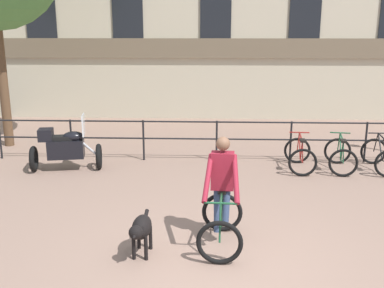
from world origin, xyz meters
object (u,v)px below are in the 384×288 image
cyclist_with_bike (222,198)px  parked_bicycle_near_lamp (300,155)px  parked_motorcycle (65,148)px  parked_bicycle_mid_left (340,156)px  parked_bicycle_mid_right (381,156)px  dog (141,229)px

cyclist_with_bike → parked_bicycle_near_lamp: cyclist_with_bike is taller
parked_motorcycle → parked_bicycle_mid_left: 6.58m
parked_motorcycle → parked_bicycle_mid_right: size_ratio=1.53×
dog → parked_bicycle_mid_right: bearing=44.6°
cyclist_with_bike → dog: (-1.20, -0.49, -0.32)m
parked_bicycle_near_lamp → parked_bicycle_mid_right: same height
cyclist_with_bike → parked_bicycle_mid_left: cyclist_with_bike is taller
cyclist_with_bike → parked_motorcycle: cyclist_with_bike is taller
parked_motorcycle → parked_bicycle_mid_right: parked_motorcycle is taller
dog → parked_bicycle_near_lamp: size_ratio=0.82×
parked_bicycle_near_lamp → parked_bicycle_mid_right: (1.92, -0.00, -0.00)m
cyclist_with_bike → parked_bicycle_mid_left: size_ratio=1.42×
parked_bicycle_near_lamp → parked_bicycle_mid_left: 0.96m
cyclist_with_bike → parked_bicycle_near_lamp: bearing=66.4°
cyclist_with_bike → parked_bicycle_mid_left: bearing=56.3°
parked_motorcycle → cyclist_with_bike: bearing=-145.1°
parked_motorcycle → parked_bicycle_mid_left: (6.57, 0.27, -0.20)m
dog → parked_bicycle_near_lamp: (3.18, 4.37, -0.08)m
parked_bicycle_near_lamp → cyclist_with_bike: bearing=66.9°
parked_motorcycle → parked_bicycle_mid_right: bearing=-98.1°
parked_bicycle_near_lamp → parked_bicycle_mid_right: 1.92m
parked_bicycle_mid_left → parked_bicycle_mid_right: (0.96, -0.00, 0.00)m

